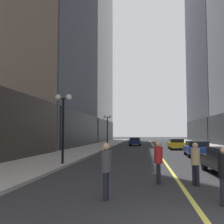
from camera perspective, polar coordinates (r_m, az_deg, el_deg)
ground_plane at (r=40.83m, az=8.75°, el=-7.16°), size 200.00×200.00×0.00m
sidewalk_left at (r=41.37m, az=-2.84°, el=-7.07°), size 4.50×78.00×0.15m
sidewalk_right at (r=41.92m, az=20.17°, el=-6.77°), size 4.50×78.00×0.15m
lane_centre_stripe at (r=40.83m, az=8.75°, el=-7.16°), size 0.16×70.00×0.01m
building_left_mid at (r=47.56m, az=-12.56°, el=21.70°), size 10.83×24.00×45.88m
building_left_far at (r=71.89m, az=-5.62°, el=16.12°), size 11.11×26.00×54.54m
car_blue at (r=25.09m, az=17.17°, el=-7.16°), size 2.00×4.64×1.32m
car_yellow at (r=35.15m, az=13.15°, el=-6.39°), size 1.77×4.77×1.32m
car_navy at (r=44.61m, az=4.83°, el=-6.04°), size 1.91×4.32×1.32m
pedestrian_in_tan_trench at (r=11.22m, az=16.92°, el=-9.62°), size 0.48×0.48×1.66m
pedestrian_with_orange_bag at (r=8.53m, az=-1.25°, el=-11.26°), size 0.38×0.38×1.72m
pedestrian_in_red_jacket at (r=11.28m, az=9.60°, el=-9.62°), size 0.38×0.38×1.69m
street_lamp_left_near at (r=17.31m, az=-10.09°, el=-0.23°), size 1.06×0.36×4.43m
street_lamp_left_far at (r=37.43m, az=-0.96°, el=-2.49°), size 1.06×0.36×4.43m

